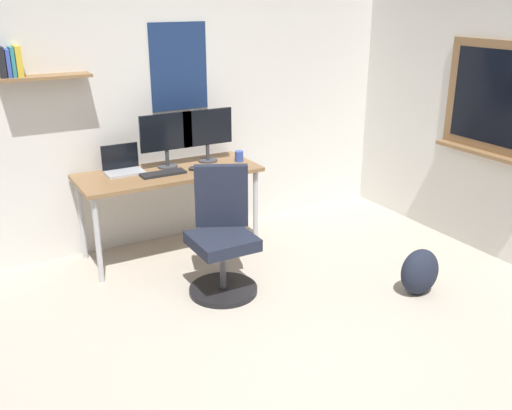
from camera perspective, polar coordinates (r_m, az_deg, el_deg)
The scene contains 11 objects.
ground_plane at distance 3.57m, azimuth 4.41°, elevation -16.83°, with size 5.20×5.20×0.00m, color #ADA393.
wall_back at distance 5.12m, azimuth -10.84°, elevation 10.42°, with size 5.00×0.30×2.60m.
desk at distance 4.92m, azimuth -8.64°, elevation 2.54°, with size 1.52×0.63×0.74m.
office_chair at distance 4.33m, azimuth -3.36°, elevation -3.46°, with size 0.54×0.56×0.95m.
laptop at distance 4.91m, azimuth -13.07°, elevation 3.79°, with size 0.31×0.21×0.23m.
monitor_primary at distance 4.93m, azimuth -8.86°, elevation 6.72°, with size 0.46×0.17×0.46m.
monitor_secondary at distance 5.07m, azimuth -4.83°, elevation 7.27°, with size 0.46×0.17×0.46m.
keyboard at distance 4.80m, azimuth -9.19°, elevation 3.10°, with size 0.37×0.13×0.02m, color black.
computer_mouse at distance 4.89m, azimuth -6.13°, elevation 3.67°, with size 0.10×0.06×0.03m, color #262628.
coffee_mug at distance 5.12m, azimuth -1.69°, elevation 4.86°, with size 0.08×0.08×0.09m, color #334CA5.
backpack at distance 4.52m, azimuth 15.90°, elevation -6.38°, with size 0.32×0.22×0.36m, color #1E2333.
Camera 1 is at (-1.63, -2.34, 2.15)m, focal length 40.39 mm.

